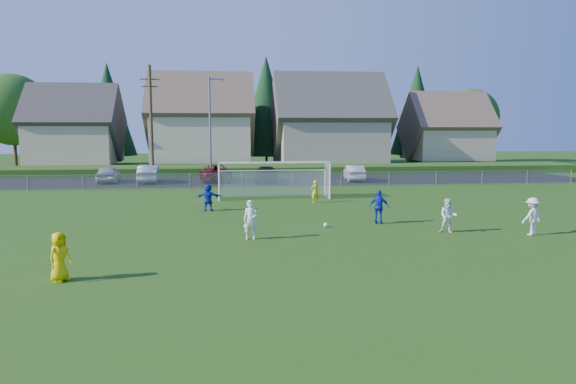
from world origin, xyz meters
name	(u,v)px	position (x,y,z in m)	size (l,w,h in m)	color
ground	(314,256)	(0.00, 0.00, 0.00)	(160.00, 160.00, 0.00)	#193D0C
asphalt_lot	(262,181)	(0.00, 27.50, 0.01)	(60.00, 60.00, 0.00)	black
grass_embankment	(257,170)	(0.00, 35.00, 0.40)	(70.00, 6.00, 0.80)	#1E420F
soccer_ball	(326,225)	(1.51, 5.42, 0.11)	(0.22, 0.22, 0.22)	white
referee	(59,257)	(-8.32, -2.13, 0.77)	(0.76, 0.49, 1.55)	yellow
player_white_a	(251,220)	(-2.18, 3.14, 0.84)	(0.61, 0.40, 1.69)	white
player_white_b	(448,216)	(6.74, 3.49, 0.78)	(0.76, 0.59, 1.56)	white
player_white_c	(532,216)	(10.23, 2.59, 0.84)	(1.08, 0.62, 1.67)	white
player_blue_a	(379,207)	(4.29, 6.02, 0.84)	(0.98, 0.41, 1.68)	#1326B6
player_blue_b	(208,197)	(-4.23, 11.04, 0.78)	(1.44, 0.46, 1.55)	#1326B6
goalkeeper	(315,192)	(2.39, 13.50, 0.71)	(0.52, 0.34, 1.42)	yellow
car_a	(108,174)	(-13.40, 27.73, 0.73)	(1.73, 4.31, 1.47)	#AEB2B6
car_b	(149,174)	(-9.83, 27.26, 0.76)	(1.61, 4.61, 1.52)	#BDBDBD
car_c	(215,173)	(-4.17, 27.54, 0.75)	(2.49, 5.40, 1.50)	#5D0A12
car_d	(266,174)	(0.29, 26.22, 0.70)	(1.96, 4.82, 1.40)	black
car_f	(354,173)	(8.22, 26.55, 0.69)	(1.47, 4.21, 1.39)	silver
soccer_goal	(274,174)	(0.00, 16.05, 1.63)	(7.42, 1.90, 2.50)	white
chainlink_fence	(267,180)	(0.00, 22.00, 0.63)	(52.06, 0.06, 1.20)	gray
streetlight	(211,126)	(-4.45, 26.00, 4.84)	(1.38, 0.18, 9.00)	slate
utility_pole	(151,123)	(-9.50, 27.00, 5.15)	(1.60, 0.26, 10.00)	#473321
houses_row	(270,105)	(1.97, 42.46, 7.33)	(53.90, 11.45, 13.27)	tan
tree_row	(258,111)	(1.04, 48.74, 6.91)	(65.98, 12.36, 13.80)	#382616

